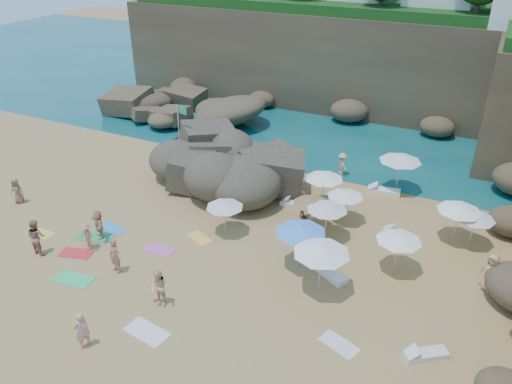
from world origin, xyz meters
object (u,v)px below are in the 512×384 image
at_px(person_stand_2, 342,164).
at_px(person_stand_4, 490,272).
at_px(flag_pole, 180,127).
at_px(parasol_0, 324,176).
at_px(person_stand_5, 184,138).
at_px(lounger_0, 294,205).
at_px(person_stand_1, 36,237).
at_px(person_stand_3, 303,205).
at_px(parasol_2, 401,158).
at_px(rock_outcrop, 225,181).
at_px(person_stand_6, 82,330).
at_px(parasol_1, 346,194).

distance_m(person_stand_2, person_stand_4, 12.47).
xyz_separation_m(flag_pole, person_stand_2, (10.36, 2.94, -1.87)).
xyz_separation_m(parasol_0, person_stand_5, (-11.74, 3.46, -1.11)).
xyz_separation_m(lounger_0, person_stand_1, (-9.82, -9.75, 0.82)).
bearing_deg(person_stand_2, person_stand_3, 131.41).
bearing_deg(parasol_2, person_stand_3, -126.06).
bearing_deg(flag_pole, lounger_0, -13.98).
height_order(flag_pole, parasol_0, flag_pole).
xyz_separation_m(flag_pole, lounger_0, (9.13, -2.27, -2.50)).
bearing_deg(person_stand_5, rock_outcrop, -63.22).
height_order(rock_outcrop, flag_pole, flag_pole).
bearing_deg(person_stand_5, person_stand_6, -99.89).
bearing_deg(rock_outcrop, parasol_2, 18.93).
bearing_deg(parasol_0, person_stand_5, 163.58).
height_order(person_stand_2, person_stand_5, person_stand_5).
xyz_separation_m(rock_outcrop, person_stand_3, (6.10, -2.06, 0.85)).
height_order(parasol_0, person_stand_4, parasol_0).
bearing_deg(person_stand_3, flag_pole, 81.15).
distance_m(parasol_0, person_stand_3, 2.17).
bearing_deg(person_stand_2, parasol_2, -144.91).
bearing_deg(person_stand_4, parasol_2, 151.25).
xyz_separation_m(parasol_0, parasol_2, (3.50, 3.73, 0.27)).
bearing_deg(person_stand_6, rock_outcrop, -155.01).
bearing_deg(parasol_0, person_stand_6, -108.32).
relative_size(lounger_0, person_stand_4, 0.88).
distance_m(person_stand_1, person_stand_6, 7.50).
relative_size(rock_outcrop, person_stand_6, 4.63).
relative_size(parasol_1, person_stand_5, 1.22).
xyz_separation_m(rock_outcrop, person_stand_4, (15.79, -4.18, 0.94)).
relative_size(parasol_1, person_stand_3, 1.16).
height_order(person_stand_1, person_stand_2, person_stand_1).
bearing_deg(person_stand_3, parasol_1, -63.41).
bearing_deg(parasol_1, flag_pole, 168.17).
xyz_separation_m(parasol_0, lounger_0, (-1.40, -0.86, -1.79)).
distance_m(flag_pole, parasol_0, 10.65).
distance_m(rock_outcrop, person_stand_4, 16.36).
distance_m(parasol_1, person_stand_5, 14.15).
distance_m(parasol_2, person_stand_4, 9.60).
distance_m(parasol_2, lounger_0, 7.02).
height_order(rock_outcrop, lounger_0, rock_outcrop).
height_order(person_stand_5, person_stand_6, person_stand_6).
bearing_deg(parasol_2, person_stand_5, -178.99).
distance_m(flag_pole, person_stand_1, 12.16).
height_order(person_stand_1, person_stand_3, person_stand_1).
bearing_deg(person_stand_1, person_stand_2, -122.57).
bearing_deg(person_stand_3, rock_outcrop, 80.33).
relative_size(parasol_2, person_stand_3, 1.49).
xyz_separation_m(rock_outcrop, person_stand_5, (-5.11, 3.20, 0.81)).
height_order(parasol_0, person_stand_2, parasol_0).
distance_m(person_stand_3, person_stand_6, 13.33).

